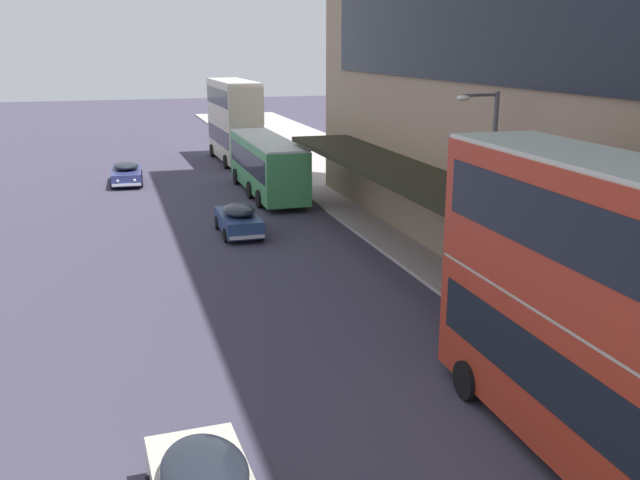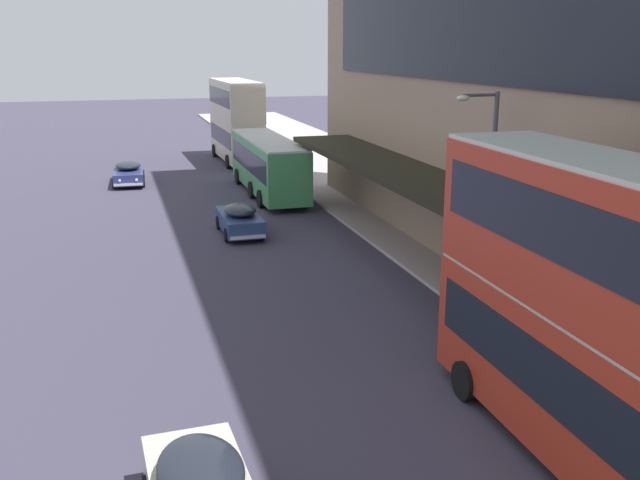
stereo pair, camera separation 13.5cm
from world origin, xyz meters
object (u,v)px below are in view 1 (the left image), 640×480
object	(u,v)px
street_lamp	(487,183)
transit_bus_kerbside_rear	(267,163)
sedan_oncoming_front	(239,219)
transit_bus_kerbside_far	(609,312)
transit_bus_kerbside_front	(234,118)
sedan_oncoming_rear	(126,173)

from	to	relation	value
street_lamp	transit_bus_kerbside_rear	bearing A→B (deg)	98.09
transit_bus_kerbside_rear	sedan_oncoming_front	world-z (taller)	transit_bus_kerbside_rear
transit_bus_kerbside_far	sedan_oncoming_front	world-z (taller)	transit_bus_kerbside_far
transit_bus_kerbside_front	transit_bus_kerbside_far	world-z (taller)	transit_bus_kerbside_far
transit_bus_kerbside_rear	sedan_oncoming_rear	bearing A→B (deg)	143.29
transit_bus_kerbside_far	sedan_oncoming_front	xyz separation A→B (m)	(-3.69, 21.18, -2.77)
sedan_oncoming_rear	sedan_oncoming_front	bearing A→B (deg)	-72.48
transit_bus_kerbside_far	sedan_oncoming_front	bearing A→B (deg)	99.88
transit_bus_kerbside_front	transit_bus_kerbside_rear	distance (m)	12.82
transit_bus_kerbside_front	sedan_oncoming_front	xyz separation A→B (m)	(-3.65, -21.45, -2.56)
transit_bus_kerbside_front	sedan_oncoming_rear	bearing A→B (deg)	-140.41
transit_bus_kerbside_front	sedan_oncoming_front	bearing A→B (deg)	-99.66
sedan_oncoming_front	street_lamp	distance (m)	13.76
transit_bus_kerbside_front	transit_bus_kerbside_far	distance (m)	42.63
transit_bus_kerbside_rear	transit_bus_kerbside_far	distance (m)	29.94
sedan_oncoming_rear	street_lamp	world-z (taller)	street_lamp
transit_bus_kerbside_far	street_lamp	world-z (taller)	street_lamp
transit_bus_kerbside_rear	street_lamp	distance (m)	20.81
transit_bus_kerbside_front	transit_bus_kerbside_far	bearing A→B (deg)	-89.95
transit_bus_kerbside_far	sedan_oncoming_front	distance (m)	21.68
transit_bus_kerbside_rear	transit_bus_kerbside_far	bearing A→B (deg)	-89.27
transit_bus_kerbside_rear	sedan_oncoming_rear	size ratio (longest dim) A/B	2.34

